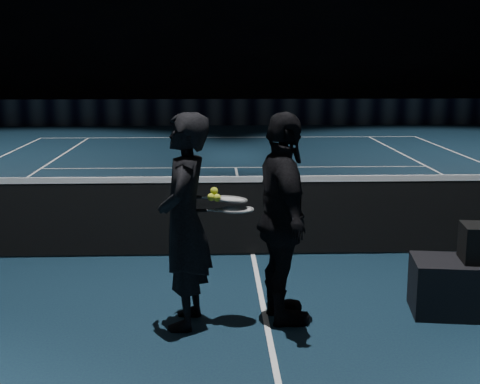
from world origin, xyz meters
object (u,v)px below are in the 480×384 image
(player_a, at_px, (185,222))
(racket_lower, at_px, (237,210))
(racket_upper, at_px, (231,199))
(tennis_balls, at_px, (214,195))
(player_b, at_px, (283,219))

(player_a, relative_size, racket_lower, 2.73)
(player_a, xyz_separation_m, racket_upper, (0.40, 0.07, 0.18))
(racket_lower, bearing_deg, player_a, 180.00)
(racket_lower, distance_m, tennis_balls, 0.23)
(racket_lower, bearing_deg, player_b, 0.00)
(player_b, height_order, racket_upper, player_b)
(player_a, bearing_deg, tennis_balls, 103.01)
(player_a, relative_size, racket_upper, 2.73)
(racket_lower, bearing_deg, tennis_balls, 178.53)
(player_b, xyz_separation_m, tennis_balls, (-0.59, -0.03, 0.22))
(racket_lower, distance_m, racket_upper, 0.11)
(player_a, bearing_deg, racket_lower, 101.89)
(player_a, height_order, tennis_balls, player_a)
(player_b, height_order, racket_lower, player_b)
(tennis_balls, bearing_deg, racket_lower, 2.20)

